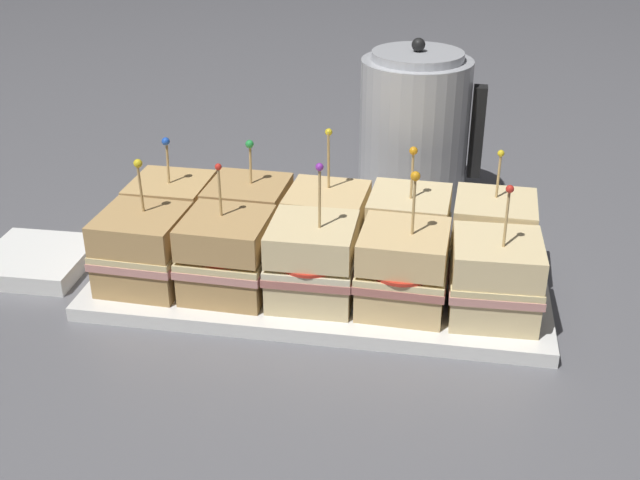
# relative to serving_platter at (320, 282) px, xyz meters

# --- Properties ---
(ground_plane) EXTENTS (6.00, 6.00, 0.00)m
(ground_plane) POSITION_rel_serving_platter_xyz_m (0.00, 0.00, -0.01)
(ground_plane) COLOR slate
(serving_platter) EXTENTS (0.58, 0.26, 0.02)m
(serving_platter) POSITION_rel_serving_platter_xyz_m (0.00, 0.00, 0.00)
(serving_platter) COLOR white
(serving_platter) RESTS_ON ground_plane
(sandwich_front_far_left) EXTENTS (0.11, 0.11, 0.16)m
(sandwich_front_far_left) POSITION_rel_serving_platter_xyz_m (-0.21, -0.05, 0.06)
(sandwich_front_far_left) COLOR tan
(sandwich_front_far_left) RESTS_ON serving_platter
(sandwich_front_left) EXTENTS (0.11, 0.11, 0.17)m
(sandwich_front_left) POSITION_rel_serving_platter_xyz_m (-0.11, -0.05, 0.06)
(sandwich_front_left) COLOR tan
(sandwich_front_left) RESTS_ON serving_platter
(sandwich_front_center) EXTENTS (0.11, 0.11, 0.18)m
(sandwich_front_center) POSITION_rel_serving_platter_xyz_m (0.00, -0.05, 0.06)
(sandwich_front_center) COLOR beige
(sandwich_front_center) RESTS_ON serving_platter
(sandwich_front_right) EXTENTS (0.11, 0.11, 0.18)m
(sandwich_front_right) POSITION_rel_serving_platter_xyz_m (0.11, -0.05, 0.06)
(sandwich_front_right) COLOR #DBB77A
(sandwich_front_right) RESTS_ON serving_platter
(sandwich_front_far_right) EXTENTS (0.11, 0.11, 0.17)m
(sandwich_front_far_right) POSITION_rel_serving_platter_xyz_m (0.22, -0.05, 0.06)
(sandwich_front_far_right) COLOR beige
(sandwich_front_far_right) RESTS_ON serving_platter
(sandwich_back_far_left) EXTENTS (0.11, 0.11, 0.16)m
(sandwich_back_far_left) POSITION_rel_serving_platter_xyz_m (-0.21, 0.05, 0.06)
(sandwich_back_far_left) COLOR tan
(sandwich_back_far_left) RESTS_ON serving_platter
(sandwich_back_left) EXTENTS (0.11, 0.11, 0.16)m
(sandwich_back_left) POSITION_rel_serving_platter_xyz_m (-0.11, 0.05, 0.06)
(sandwich_back_left) COLOR tan
(sandwich_back_left) RESTS_ON serving_platter
(sandwich_back_center) EXTENTS (0.11, 0.11, 0.18)m
(sandwich_back_center) POSITION_rel_serving_platter_xyz_m (-0.00, 0.06, 0.06)
(sandwich_back_center) COLOR #DBB77A
(sandwich_back_center) RESTS_ON serving_platter
(sandwich_back_right) EXTENTS (0.11, 0.11, 0.17)m
(sandwich_back_right) POSITION_rel_serving_platter_xyz_m (0.11, 0.05, 0.06)
(sandwich_back_right) COLOR beige
(sandwich_back_right) RESTS_ON serving_platter
(sandwich_back_far_right) EXTENTS (0.11, 0.11, 0.16)m
(sandwich_back_far_right) POSITION_rel_serving_platter_xyz_m (0.22, 0.05, 0.06)
(sandwich_back_far_right) COLOR beige
(sandwich_back_far_right) RESTS_ON serving_platter
(kettle_steel) EXTENTS (0.19, 0.17, 0.27)m
(kettle_steel) POSITION_rel_serving_platter_xyz_m (0.10, 0.28, 0.11)
(kettle_steel) COLOR #B7BABF
(kettle_steel) RESTS_ON ground_plane
(napkin_stack) EXTENTS (0.14, 0.14, 0.02)m
(napkin_stack) POSITION_rel_serving_platter_xyz_m (-0.39, -0.01, 0.00)
(napkin_stack) COLOR white
(napkin_stack) RESTS_ON ground_plane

